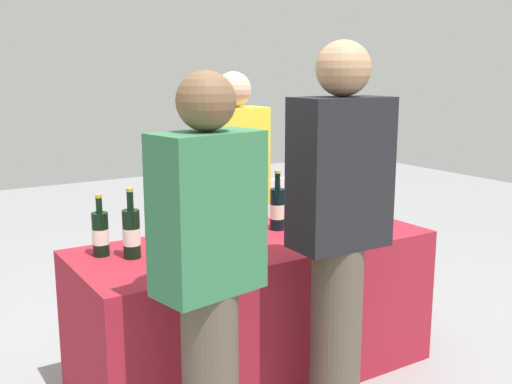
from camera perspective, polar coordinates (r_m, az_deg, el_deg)
ground_plane at (r=3.34m, az=-0.00°, el=-16.75°), size 12.00×12.00×0.00m
tasting_table at (r=3.18m, az=-0.00°, el=-10.94°), size 1.82×0.74×0.73m
wine_bottle_0 at (r=2.88m, az=-14.47°, el=-3.81°), size 0.08×0.08×0.29m
wine_bottle_1 at (r=2.81m, az=-11.68°, el=-3.81°), size 0.08×0.08×0.33m
wine_bottle_2 at (r=3.10m, az=-4.44°, el=-2.37°), size 0.07×0.07×0.30m
wine_bottle_3 at (r=3.15m, az=-2.72°, el=-2.04°), size 0.08×0.08×0.31m
wine_bottle_4 at (r=3.24m, az=2.03°, el=-1.56°), size 0.08×0.08×0.32m
wine_bottle_5 at (r=3.45m, az=7.29°, el=-0.99°), size 0.07×0.07×0.30m
wine_bottle_6 at (r=3.54m, az=8.53°, el=-0.70°), size 0.07×0.07×0.30m
wine_glass_0 at (r=2.77m, az=-4.87°, el=-4.07°), size 0.07×0.07×0.15m
wine_glass_1 at (r=2.84m, az=-2.85°, el=-3.97°), size 0.07×0.07×0.13m
wine_glass_2 at (r=3.13m, az=7.97°, el=-2.56°), size 0.07×0.07×0.13m
ice_bucket at (r=3.29m, az=8.19°, el=-1.81°), size 0.24×0.24×0.19m
server_pouring at (r=3.66m, az=-2.07°, el=0.00°), size 0.39×0.21×1.57m
guest_0 at (r=2.23m, az=-4.49°, el=-7.56°), size 0.42×0.28×1.58m
guest_1 at (r=2.59m, az=7.82°, el=-3.33°), size 0.42×0.24×1.70m
menu_board at (r=4.17m, az=2.02°, el=-4.51°), size 0.51×0.10×0.86m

